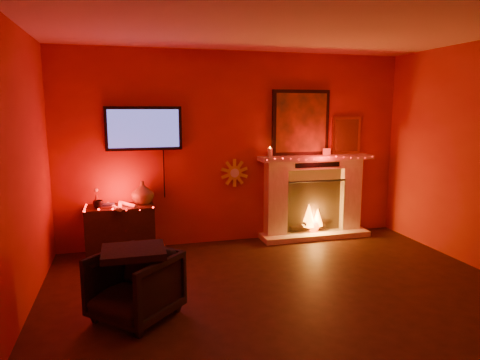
# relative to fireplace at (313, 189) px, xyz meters

# --- Properties ---
(room) EXTENTS (5.00, 5.00, 5.00)m
(room) POSITION_rel_fireplace_xyz_m (-1.14, -2.39, 0.63)
(room) COLOR black
(room) RESTS_ON ground
(floor) EXTENTS (5.00, 5.00, 0.00)m
(floor) POSITION_rel_fireplace_xyz_m (-1.14, -2.39, -0.72)
(floor) COLOR black
(floor) RESTS_ON ground
(fireplace) EXTENTS (1.72, 0.40, 2.18)m
(fireplace) POSITION_rel_fireplace_xyz_m (0.00, 0.00, 0.00)
(fireplace) COLOR #F6E2CF
(fireplace) RESTS_ON floor
(tv) EXTENTS (1.00, 0.07, 1.24)m
(tv) POSITION_rel_fireplace_xyz_m (-2.44, 0.06, 0.92)
(tv) COLOR black
(tv) RESTS_ON room
(sunburst_clock) EXTENTS (0.40, 0.03, 0.40)m
(sunburst_clock) POSITION_rel_fireplace_xyz_m (-1.19, 0.09, 0.28)
(sunburst_clock) COLOR gold
(sunburst_clock) RESTS_ON room
(console_table) EXTENTS (0.88, 0.54, 0.97)m
(console_table) POSITION_rel_fireplace_xyz_m (-2.77, -0.13, -0.34)
(console_table) COLOR black
(console_table) RESTS_ON floor
(armchair) EXTENTS (0.96, 0.96, 0.62)m
(armchair) POSITION_rel_fireplace_xyz_m (-2.66, -1.96, -0.41)
(armchair) COLOR black
(armchair) RESTS_ON floor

